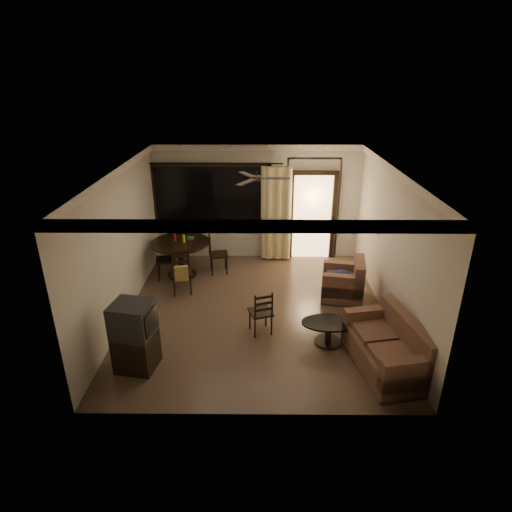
{
  "coord_description": "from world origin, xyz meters",
  "views": [
    {
      "loc": [
        0.05,
        -7.28,
        4.35
      ],
      "look_at": [
        -0.01,
        0.2,
        1.1
      ],
      "focal_mm": 30.0,
      "sensor_mm": 36.0,
      "label": 1
    }
  ],
  "objects_px": {
    "dining_table": "(181,249)",
    "dining_chair_east": "(218,261)",
    "coffee_table": "(329,329)",
    "dining_chair_north": "(181,252)",
    "armchair": "(345,282)",
    "dining_chair_south": "(182,279)",
    "tv_cabinet": "(135,336)",
    "sofa": "(389,349)",
    "dining_chair_west": "(167,266)",
    "side_chair": "(261,320)"
  },
  "relations": [
    {
      "from": "dining_chair_east",
      "to": "tv_cabinet",
      "type": "bearing_deg",
      "value": 154.39
    },
    {
      "from": "dining_chair_north",
      "to": "sofa",
      "type": "xyz_separation_m",
      "value": [
        3.97,
        -3.98,
        0.06
      ]
    },
    {
      "from": "dining_chair_north",
      "to": "coffee_table",
      "type": "bearing_deg",
      "value": 123.0
    },
    {
      "from": "dining_chair_south",
      "to": "dining_table",
      "type": "bearing_deg",
      "value": 89.91
    },
    {
      "from": "dining_chair_west",
      "to": "sofa",
      "type": "relative_size",
      "value": 0.55
    },
    {
      "from": "dining_chair_west",
      "to": "armchair",
      "type": "height_order",
      "value": "dining_chair_west"
    },
    {
      "from": "dining_chair_east",
      "to": "dining_chair_south",
      "type": "bearing_deg",
      "value": 135.7
    },
    {
      "from": "dining_chair_south",
      "to": "dining_chair_north",
      "type": "height_order",
      "value": "same"
    },
    {
      "from": "coffee_table",
      "to": "dining_chair_north",
      "type": "bearing_deg",
      "value": 133.11
    },
    {
      "from": "dining_table",
      "to": "coffee_table",
      "type": "xyz_separation_m",
      "value": [
        2.97,
        -2.67,
        -0.37
      ]
    },
    {
      "from": "dining_chair_west",
      "to": "armchair",
      "type": "distance_m",
      "value": 3.97
    },
    {
      "from": "dining_chair_north",
      "to": "dining_chair_south",
      "type": "bearing_deg",
      "value": 90.77
    },
    {
      "from": "sofa",
      "to": "coffee_table",
      "type": "relative_size",
      "value": 1.82
    },
    {
      "from": "dining_chair_north",
      "to": "sofa",
      "type": "height_order",
      "value": "dining_chair_north"
    },
    {
      "from": "dining_chair_west",
      "to": "dining_chair_east",
      "type": "bearing_deg",
      "value": 94.36
    },
    {
      "from": "dining_chair_east",
      "to": "coffee_table",
      "type": "height_order",
      "value": "dining_chair_east"
    },
    {
      "from": "armchair",
      "to": "side_chair",
      "type": "height_order",
      "value": "side_chair"
    },
    {
      "from": "tv_cabinet",
      "to": "side_chair",
      "type": "relative_size",
      "value": 1.33
    },
    {
      "from": "dining_chair_south",
      "to": "sofa",
      "type": "distance_m",
      "value": 4.44
    },
    {
      "from": "coffee_table",
      "to": "dining_chair_west",
      "type": "bearing_deg",
      "value": 142.53
    },
    {
      "from": "dining_table",
      "to": "dining_chair_west",
      "type": "bearing_deg",
      "value": -154.9
    },
    {
      "from": "dining_chair_south",
      "to": "dining_chair_north",
      "type": "xyz_separation_m",
      "value": [
        -0.29,
        1.5,
        -0.02
      ]
    },
    {
      "from": "side_chair",
      "to": "dining_table",
      "type": "bearing_deg",
      "value": -70.55
    },
    {
      "from": "dining_chair_north",
      "to": "sofa",
      "type": "distance_m",
      "value": 5.62
    },
    {
      "from": "armchair",
      "to": "coffee_table",
      "type": "height_order",
      "value": "armchair"
    },
    {
      "from": "dining_chair_north",
      "to": "armchair",
      "type": "relative_size",
      "value": 0.99
    },
    {
      "from": "tv_cabinet",
      "to": "sofa",
      "type": "xyz_separation_m",
      "value": [
        3.98,
        0.03,
        -0.23
      ]
    },
    {
      "from": "dining_table",
      "to": "dining_chair_west",
      "type": "relative_size",
      "value": 1.39
    },
    {
      "from": "dining_table",
      "to": "dining_chair_east",
      "type": "bearing_deg",
      "value": 10.04
    },
    {
      "from": "dining_table",
      "to": "sofa",
      "type": "distance_m",
      "value": 5.08
    },
    {
      "from": "dining_chair_west",
      "to": "dining_chair_south",
      "type": "xyz_separation_m",
      "value": [
        0.47,
        -0.7,
        0.02
      ]
    },
    {
      "from": "dining_table",
      "to": "tv_cabinet",
      "type": "xyz_separation_m",
      "value": [
        -0.15,
        -3.35,
        -0.07
      ]
    },
    {
      "from": "tv_cabinet",
      "to": "coffee_table",
      "type": "xyz_separation_m",
      "value": [
        3.12,
        0.68,
        -0.3
      ]
    },
    {
      "from": "dining_chair_north",
      "to": "sofa",
      "type": "bearing_deg",
      "value": 124.79
    },
    {
      "from": "dining_chair_east",
      "to": "sofa",
      "type": "relative_size",
      "value": 0.55
    },
    {
      "from": "dining_chair_south",
      "to": "sofa",
      "type": "relative_size",
      "value": 0.55
    },
    {
      "from": "dining_table",
      "to": "dining_chair_east",
      "type": "xyz_separation_m",
      "value": [
        0.82,
        0.15,
        -0.37
      ]
    },
    {
      "from": "sofa",
      "to": "tv_cabinet",
      "type": "bearing_deg",
      "value": 169.94
    },
    {
      "from": "dining_table",
      "to": "dining_chair_north",
      "type": "height_order",
      "value": "dining_table"
    },
    {
      "from": "armchair",
      "to": "coffee_table",
      "type": "bearing_deg",
      "value": -99.15
    },
    {
      "from": "sofa",
      "to": "side_chair",
      "type": "bearing_deg",
      "value": 143.85
    },
    {
      "from": "dining_table",
      "to": "dining_chair_north",
      "type": "relative_size",
      "value": 1.39
    },
    {
      "from": "dining_chair_west",
      "to": "side_chair",
      "type": "distance_m",
      "value": 3.06
    },
    {
      "from": "dining_chair_west",
      "to": "tv_cabinet",
      "type": "height_order",
      "value": "tv_cabinet"
    },
    {
      "from": "dining_table",
      "to": "sofa",
      "type": "height_order",
      "value": "dining_table"
    },
    {
      "from": "dining_table",
      "to": "armchair",
      "type": "xyz_separation_m",
      "value": [
        3.55,
        -1.04,
        -0.3
      ]
    },
    {
      "from": "tv_cabinet",
      "to": "sofa",
      "type": "relative_size",
      "value": 0.66
    },
    {
      "from": "dining_chair_south",
      "to": "side_chair",
      "type": "bearing_deg",
      "value": -52.4
    },
    {
      "from": "dining_chair_west",
      "to": "dining_chair_east",
      "type": "xyz_separation_m",
      "value": [
        1.14,
        0.29,
        0.0
      ]
    },
    {
      "from": "dining_chair_north",
      "to": "armchair",
      "type": "bearing_deg",
      "value": 145.17
    }
  ]
}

